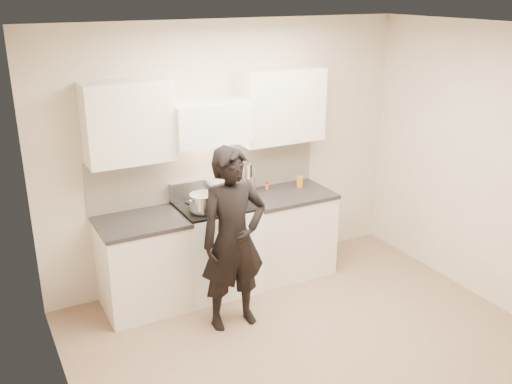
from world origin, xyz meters
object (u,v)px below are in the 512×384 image
wok (227,186)px  utensil_crock (250,184)px  person (233,240)px  counter_right (286,232)px  stove (217,246)px

wok → utensil_crock: wok is taller
person → counter_right: bearing=37.3°
person → wok: bearing=71.2°
wok → person: size_ratio=0.29×
stove → counter_right: (0.83, 0.00, -0.01)m
stove → person: person is taller
wok → person: (-0.31, -0.79, -0.21)m
stove → wok: bearing=34.0°
person → stove: bearing=81.1°
stove → utensil_crock: bearing=22.4°
wok → utensil_crock: 0.33m
stove → counter_right: 0.83m
counter_right → utensil_crock: utensil_crock is taller
counter_right → utensil_crock: 0.68m
wok → person: bearing=-111.2°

